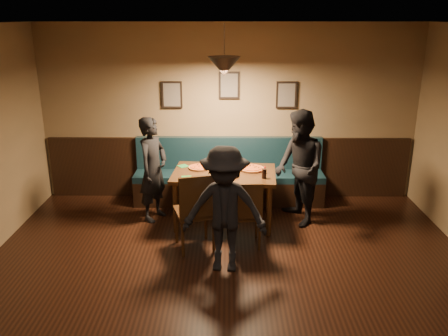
{
  "coord_description": "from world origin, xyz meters",
  "views": [
    {
      "loc": [
        -0.02,
        -3.81,
        2.88
      ],
      "look_at": [
        -0.07,
        2.06,
        0.95
      ],
      "focal_mm": 37.23,
      "sensor_mm": 36.0,
      "label": 1
    }
  ],
  "objects_px": {
    "diner_left": "(153,169)",
    "tabasco_bottle": "(265,170)",
    "chair_near_right": "(245,212)",
    "diner_front": "(225,210)",
    "chair_near_left": "(194,210)",
    "booth_bench": "(229,173)",
    "soda_glass": "(264,174)",
    "dining_table": "(224,197)",
    "diner_right": "(299,168)"
  },
  "relations": [
    {
      "from": "dining_table",
      "to": "chair_near_right",
      "type": "relative_size",
      "value": 1.57
    },
    {
      "from": "diner_right",
      "to": "soda_glass",
      "type": "height_order",
      "value": "diner_right"
    },
    {
      "from": "chair_near_right",
      "to": "soda_glass",
      "type": "xyz_separation_m",
      "value": [
        0.27,
        0.44,
        0.38
      ]
    },
    {
      "from": "diner_front",
      "to": "diner_left",
      "type": "bearing_deg",
      "value": 131.79
    },
    {
      "from": "booth_bench",
      "to": "chair_near_left",
      "type": "height_order",
      "value": "chair_near_left"
    },
    {
      "from": "booth_bench",
      "to": "diner_right",
      "type": "height_order",
      "value": "diner_right"
    },
    {
      "from": "diner_right",
      "to": "soda_glass",
      "type": "distance_m",
      "value": 0.59
    },
    {
      "from": "diner_right",
      "to": "diner_left",
      "type": "bearing_deg",
      "value": -109.42
    },
    {
      "from": "diner_right",
      "to": "diner_front",
      "type": "relative_size",
      "value": 1.09
    },
    {
      "from": "diner_front",
      "to": "tabasco_bottle",
      "type": "height_order",
      "value": "diner_front"
    },
    {
      "from": "dining_table",
      "to": "diner_front",
      "type": "relative_size",
      "value": 0.95
    },
    {
      "from": "diner_left",
      "to": "diner_front",
      "type": "distance_m",
      "value": 1.78
    },
    {
      "from": "tabasco_bottle",
      "to": "chair_near_left",
      "type": "bearing_deg",
      "value": -141.96
    },
    {
      "from": "dining_table",
      "to": "tabasco_bottle",
      "type": "xyz_separation_m",
      "value": [
        0.57,
        -0.05,
        0.44
      ]
    },
    {
      "from": "diner_left",
      "to": "dining_table",
      "type": "bearing_deg",
      "value": -73.21
    },
    {
      "from": "diner_left",
      "to": "tabasco_bottle",
      "type": "relative_size",
      "value": 13.78
    },
    {
      "from": "chair_near_left",
      "to": "diner_right",
      "type": "distance_m",
      "value": 1.68
    },
    {
      "from": "soda_glass",
      "to": "diner_front",
      "type": "bearing_deg",
      "value": -116.8
    },
    {
      "from": "diner_front",
      "to": "tabasco_bottle",
      "type": "xyz_separation_m",
      "value": [
        0.56,
        1.26,
        0.07
      ]
    },
    {
      "from": "chair_near_right",
      "to": "booth_bench",
      "type": "bearing_deg",
      "value": 94.76
    },
    {
      "from": "dining_table",
      "to": "tabasco_bottle",
      "type": "relative_size",
      "value": 12.95
    },
    {
      "from": "diner_left",
      "to": "diner_front",
      "type": "height_order",
      "value": "diner_left"
    },
    {
      "from": "chair_near_right",
      "to": "diner_right",
      "type": "height_order",
      "value": "diner_right"
    },
    {
      "from": "dining_table",
      "to": "diner_right",
      "type": "relative_size",
      "value": 0.87
    },
    {
      "from": "diner_right",
      "to": "diner_front",
      "type": "xyz_separation_m",
      "value": [
        -1.05,
        -1.33,
        -0.07
      ]
    },
    {
      "from": "booth_bench",
      "to": "soda_glass",
      "type": "distance_m",
      "value": 1.2
    },
    {
      "from": "chair_near_right",
      "to": "diner_front",
      "type": "xyz_separation_m",
      "value": [
        -0.26,
        -0.61,
        0.3
      ]
    },
    {
      "from": "chair_near_left",
      "to": "diner_left",
      "type": "bearing_deg",
      "value": 108.04
    },
    {
      "from": "diner_left",
      "to": "diner_front",
      "type": "xyz_separation_m",
      "value": [
        1.05,
        -1.44,
        -0.01
      ]
    },
    {
      "from": "diner_front",
      "to": "tabasco_bottle",
      "type": "relative_size",
      "value": 13.6
    },
    {
      "from": "chair_near_right",
      "to": "soda_glass",
      "type": "height_order",
      "value": "chair_near_right"
    },
    {
      "from": "diner_left",
      "to": "diner_front",
      "type": "relative_size",
      "value": 1.01
    },
    {
      "from": "dining_table",
      "to": "soda_glass",
      "type": "distance_m",
      "value": 0.75
    },
    {
      "from": "chair_near_right",
      "to": "diner_left",
      "type": "bearing_deg",
      "value": 144.38
    },
    {
      "from": "diner_front",
      "to": "soda_glass",
      "type": "relative_size",
      "value": 11.33
    },
    {
      "from": "tabasco_bottle",
      "to": "chair_near_right",
      "type": "bearing_deg",
      "value": -114.63
    },
    {
      "from": "chair_near_left",
      "to": "tabasco_bottle",
      "type": "relative_size",
      "value": 9.47
    },
    {
      "from": "diner_left",
      "to": "tabasco_bottle",
      "type": "distance_m",
      "value": 1.61
    },
    {
      "from": "booth_bench",
      "to": "diner_left",
      "type": "bearing_deg",
      "value": -149.46
    },
    {
      "from": "diner_left",
      "to": "tabasco_bottle",
      "type": "bearing_deg",
      "value": -72.3
    },
    {
      "from": "chair_near_right",
      "to": "diner_right",
      "type": "distance_m",
      "value": 1.13
    },
    {
      "from": "soda_glass",
      "to": "tabasco_bottle",
      "type": "bearing_deg",
      "value": 83.02
    },
    {
      "from": "chair_near_left",
      "to": "diner_left",
      "type": "xyz_separation_m",
      "value": [
        -0.66,
        0.93,
        0.24
      ]
    },
    {
      "from": "diner_left",
      "to": "diner_right",
      "type": "bearing_deg",
      "value": -68.78
    },
    {
      "from": "chair_near_right",
      "to": "diner_right",
      "type": "bearing_deg",
      "value": 38.99
    },
    {
      "from": "chair_near_left",
      "to": "diner_right",
      "type": "relative_size",
      "value": 0.64
    },
    {
      "from": "booth_bench",
      "to": "tabasco_bottle",
      "type": "bearing_deg",
      "value": -59.04
    },
    {
      "from": "chair_near_left",
      "to": "dining_table",
      "type": "bearing_deg",
      "value": 47.29
    },
    {
      "from": "dining_table",
      "to": "diner_front",
      "type": "height_order",
      "value": "diner_front"
    },
    {
      "from": "booth_bench",
      "to": "diner_front",
      "type": "xyz_separation_m",
      "value": [
        -0.05,
        -2.09,
        0.26
      ]
    }
  ]
}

